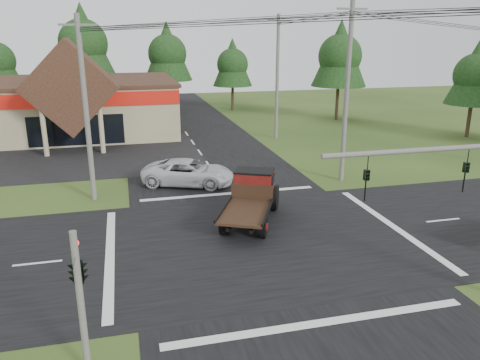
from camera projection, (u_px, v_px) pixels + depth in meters
name	position (u px, v px, depth m)	size (l,w,h in m)	color
ground	(261.00, 240.00, 22.33)	(120.00, 120.00, 0.00)	#2B4318
road_ns	(261.00, 240.00, 22.33)	(12.00, 120.00, 0.02)	black
road_ew	(261.00, 240.00, 22.33)	(120.00, 12.00, 0.02)	black
parking_apron	(21.00, 160.00, 36.68)	(28.00, 14.00, 0.02)	black
cvs_building	(19.00, 106.00, 45.25)	(30.40, 18.20, 9.19)	tan
traffic_signal_corner	(77.00, 258.00, 12.76)	(0.53, 2.48, 4.40)	#595651
utility_pole_nw	(86.00, 109.00, 26.29)	(2.00, 0.30, 10.50)	#595651
utility_pole_ne	(347.00, 92.00, 29.86)	(2.00, 0.30, 11.50)	#595651
utility_pole_n	(277.00, 77.00, 42.88)	(2.00, 0.30, 11.20)	#595651
tree_row_c	(83.00, 41.00, 55.42)	(7.28, 7.28, 13.13)	#332316
tree_row_d	(167.00, 52.00, 59.07)	(6.16, 6.16, 11.11)	#332316
tree_row_e	(232.00, 63.00, 59.47)	(5.04, 5.04, 9.09)	#332316
tree_side_ne	(340.00, 54.00, 52.13)	(6.16, 6.16, 11.11)	#332316
tree_side_e_near	(476.00, 73.00, 43.27)	(5.04, 5.04, 9.09)	#332316
antique_flatbed_truck	(250.00, 199.00, 24.08)	(2.32, 6.08, 2.54)	#560E0C
white_pickup	(189.00, 172.00, 30.42)	(2.73, 5.93, 1.65)	silver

